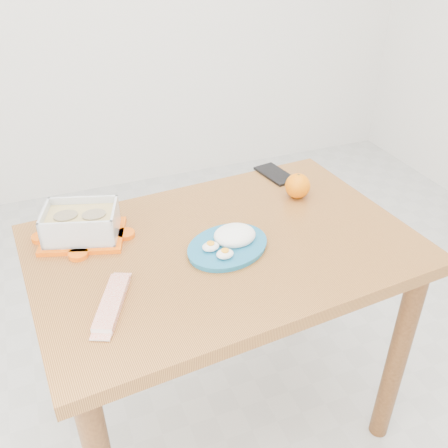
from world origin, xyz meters
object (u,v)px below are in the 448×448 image
object	(u,v)px
food_container	(81,224)
orange_fruit	(298,186)
rice_plate	(230,241)
dining_table	(224,277)
smartphone	(275,174)

from	to	relation	value
food_container	orange_fruit	bearing A→B (deg)	15.99
rice_plate	dining_table	bearing A→B (deg)	80.10
food_container	rice_plate	world-z (taller)	food_container
rice_plate	smartphone	xyz separation A→B (m)	(0.30, 0.33, -0.02)
dining_table	food_container	xyz separation A→B (m)	(-0.35, 0.16, 0.17)
orange_fruit	rice_plate	world-z (taller)	orange_fruit
smartphone	dining_table	bearing A→B (deg)	-145.04
dining_table	food_container	size ratio (longest dim) A/B	4.16
food_container	smartphone	size ratio (longest dim) A/B	1.71
smartphone	rice_plate	bearing A→B (deg)	-142.01
dining_table	rice_plate	size ratio (longest dim) A/B	3.56
food_container	orange_fruit	size ratio (longest dim) A/B	3.29
food_container	smartphone	world-z (taller)	food_container
dining_table	food_container	bearing A→B (deg)	150.79
dining_table	orange_fruit	world-z (taller)	orange_fruit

